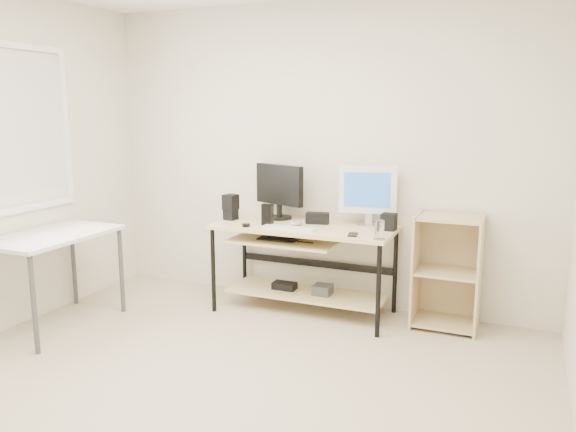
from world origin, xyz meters
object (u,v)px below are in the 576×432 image
(shelf_unit, at_px, (448,270))
(audio_controller, at_px, (267,215))
(side_table, at_px, (53,244))
(desk, at_px, (301,250))
(white_imac, at_px, (368,191))
(black_monitor, at_px, (279,188))

(shelf_unit, xyz_separation_m, audio_controller, (-1.44, -0.27, 0.39))
(side_table, relative_size, shelf_unit, 1.11)
(side_table, xyz_separation_m, audio_controller, (1.39, 0.95, 0.17))
(desk, distance_m, white_imac, 0.74)
(black_monitor, bearing_deg, side_table, -116.68)
(audio_controller, bearing_deg, black_monitor, 94.40)
(desk, xyz_separation_m, white_imac, (0.51, 0.19, 0.50))
(white_imac, xyz_separation_m, audio_controller, (-0.77, -0.30, -0.20))
(side_table, height_order, white_imac, white_imac)
(black_monitor, height_order, audio_controller, black_monitor)
(side_table, height_order, shelf_unit, shelf_unit)
(white_imac, bearing_deg, black_monitor, 166.84)
(side_table, distance_m, shelf_unit, 3.09)
(desk, distance_m, side_table, 1.97)
(white_imac, bearing_deg, audio_controller, -172.30)
(desk, relative_size, white_imac, 3.00)
(side_table, relative_size, black_monitor, 1.98)
(shelf_unit, distance_m, black_monitor, 1.57)
(side_table, bearing_deg, black_monitor, 42.19)
(desk, height_order, shelf_unit, shelf_unit)
(side_table, distance_m, white_imac, 2.52)
(desk, bearing_deg, black_monitor, 147.13)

